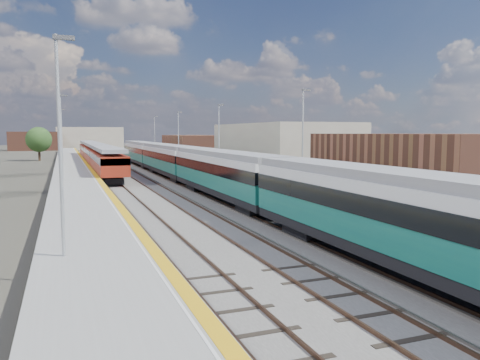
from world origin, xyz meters
TOP-DOWN VIEW (x-y plane):
  - ground at (0.00, 50.00)m, footprint 320.00×320.00m
  - ballast_bed at (-2.25, 52.50)m, footprint 10.50×155.00m
  - tracks at (-1.65, 54.18)m, footprint 8.96×160.00m
  - platform_right at (5.28, 52.49)m, footprint 4.70×155.00m
  - platform_left at (-9.05, 52.49)m, footprint 4.30×155.00m
  - buildings at (-18.12, 138.60)m, footprint 72.00×185.50m
  - green_train at (1.50, 35.27)m, footprint 2.92×81.39m
  - red_train at (-5.50, 64.92)m, footprint 2.80×56.90m
  - tree_c at (-14.32, 86.72)m, footprint 4.68×4.68m
  - tree_d at (23.02, 69.80)m, footprint 3.96×3.96m

SIDE VIEW (x-z plane):
  - ground at x=0.00m, z-range 0.00..0.00m
  - ballast_bed at x=-2.25m, z-range 0.00..0.06m
  - tracks at x=-1.65m, z-range 0.02..0.19m
  - platform_left at x=-9.05m, z-range -3.74..4.78m
  - platform_right at x=5.28m, z-range -3.72..4.80m
  - red_train at x=-5.50m, z-range 0.32..3.86m
  - green_train at x=1.50m, z-range 0.66..3.88m
  - tree_d at x=23.02m, z-range 0.69..6.06m
  - tree_c at x=-14.32m, z-range 0.82..7.17m
  - buildings at x=-18.12m, z-range -9.30..30.70m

